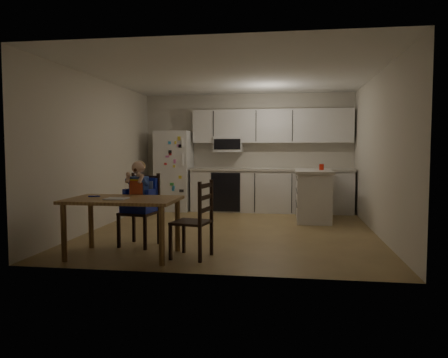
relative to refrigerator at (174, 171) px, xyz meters
The scene contains 10 objects.
room 2.31m from the refrigerator, 47.16° to the right, with size 4.52×5.01×2.51m.
refrigerator is the anchor object (origin of this frame).
kitchen_run 2.05m from the refrigerator, ahead, with size 3.37×0.62×2.15m.
kitchen_island 3.06m from the refrigerator, 17.34° to the right, with size 0.66×1.26×0.93m.
red_cup 3.16m from the refrigerator, 14.74° to the right, with size 0.09×0.09×0.11m, color red.
dining_table 4.05m from the refrigerator, 83.94° to the right, with size 1.35×0.87×0.72m.
napkin 4.14m from the refrigerator, 84.74° to the right, with size 0.26×0.23×0.01m, color #B7B7BD.
toddler_spoon 3.93m from the refrigerator, 90.09° to the right, with size 0.02×0.02×0.12m, color #1526B2.
chair_booster 3.43m from the refrigerator, 82.71° to the right, with size 0.51×0.51×1.17m.
chair_side 4.23m from the refrigerator, 71.04° to the right, with size 0.49×0.49×0.95m.
Camera 1 is at (0.90, -6.97, 1.34)m, focal length 35.00 mm.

